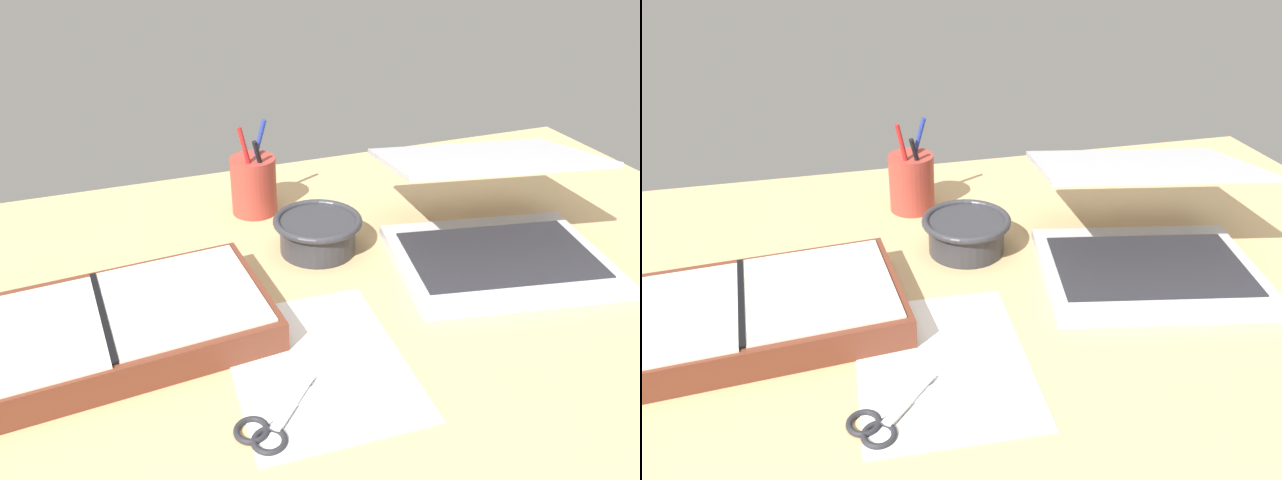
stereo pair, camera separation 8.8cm
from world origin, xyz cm
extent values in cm
cube|color=tan|center=(0.00, 0.00, 1.00)|extent=(140.00, 100.00, 2.00)
cube|color=#B7B7BC|center=(21.78, 0.40, 2.90)|extent=(35.36, 29.77, 1.80)
cube|color=#232328|center=(21.78, 0.40, 3.92)|extent=(30.36, 22.41, 0.24)
cube|color=#B7B7BC|center=(23.64, 9.80, 15.62)|extent=(35.29, 29.42, 5.79)
cube|color=silver|center=(23.55, 9.34, 15.52)|extent=(32.36, 26.52, 4.82)
cylinder|color=#2D2D33|center=(-2.46, 13.91, 4.63)|extent=(11.88, 11.88, 5.26)
torus|color=#2D2D33|center=(-2.46, 13.91, 7.26)|extent=(13.98, 13.98, 1.12)
cylinder|color=#9E382D|center=(-8.16, 30.62, 7.07)|extent=(7.92, 7.92, 10.13)
cylinder|color=black|center=(-6.82, 28.90, 9.72)|extent=(3.99, 3.32, 13.16)
cylinder|color=#233899|center=(-7.38, 32.65, 10.73)|extent=(4.77, 2.35, 15.14)
cylinder|color=#B21E1E|center=(-9.04, 28.63, 10.71)|extent=(3.60, 2.04, 15.32)
cube|color=brown|center=(-35.30, 1.19, 4.12)|extent=(41.88, 24.84, 4.25)
cube|color=silver|center=(-45.07, 0.48, 6.40)|extent=(20.21, 21.26, 0.30)
cube|color=silver|center=(-25.52, 1.89, 6.40)|extent=(20.21, 21.26, 0.30)
cube|color=black|center=(-35.30, 1.19, 6.55)|extent=(2.23, 19.96, 0.30)
cube|color=#B7B7BC|center=(-16.83, -17.33, 2.60)|extent=(7.16, 7.37, 0.30)
cube|color=#B7B7BC|center=(-16.83, -17.33, 2.30)|extent=(8.86, 4.52, 0.30)
torus|color=#232328|center=(-20.87, -21.52, 2.30)|extent=(3.90, 3.90, 0.70)
torus|color=#232328|center=(-22.23, -19.52, 2.30)|extent=(3.90, 3.90, 0.70)
cube|color=white|center=(-11.91, -11.57, 2.08)|extent=(21.81, 27.82, 0.16)
camera|label=1|loc=(-32.01, -66.40, 52.07)|focal=35.00mm
camera|label=2|loc=(-23.64, -68.98, 52.07)|focal=35.00mm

